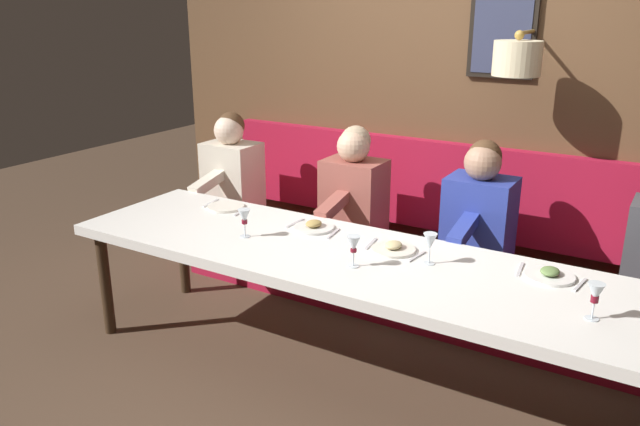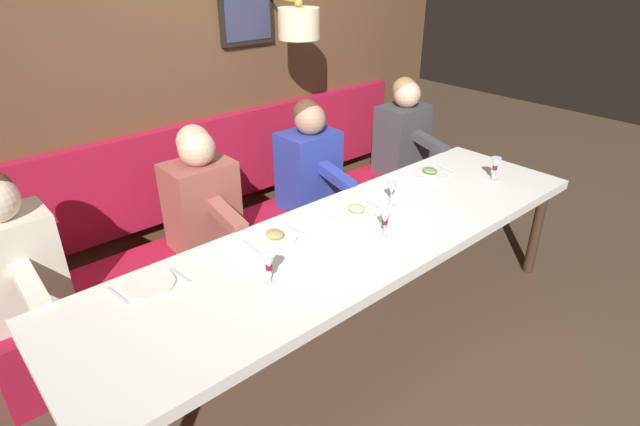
% 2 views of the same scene
% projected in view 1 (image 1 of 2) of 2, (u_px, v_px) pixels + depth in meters
% --- Properties ---
extents(ground_plane, '(12.00, 12.00, 0.00)m').
position_uv_depth(ground_plane, '(345.00, 374.00, 3.59)').
color(ground_plane, '#4C3828').
extents(dining_table, '(0.90, 3.25, 0.74)m').
position_uv_depth(dining_table, '(346.00, 263.00, 3.37)').
color(dining_table, silver).
rests_on(dining_table, ground_plane).
extents(banquette_bench, '(0.52, 3.45, 0.45)m').
position_uv_depth(banquette_bench, '(409.00, 282.00, 4.24)').
color(banquette_bench, maroon).
rests_on(banquette_bench, ground_plane).
extents(back_wall_panel, '(0.59, 4.65, 2.90)m').
position_uv_depth(back_wall_panel, '(451.00, 101.00, 4.34)').
color(back_wall_panel, brown).
rests_on(back_wall_panel, ground_plane).
extents(diner_near, '(0.60, 0.40, 0.79)m').
position_uv_depth(diner_near, '(479.00, 209.00, 3.84)').
color(diner_near, '#283893').
rests_on(diner_near, banquette_bench).
extents(diner_middle, '(0.60, 0.40, 0.79)m').
position_uv_depth(diner_middle, '(354.00, 189.00, 4.26)').
color(diner_middle, '#934C42').
rests_on(diner_middle, banquette_bench).
extents(diner_far, '(0.60, 0.40, 0.79)m').
position_uv_depth(diner_far, '(232.00, 168.00, 4.77)').
color(diner_far, beige).
rests_on(diner_far, banquette_bench).
extents(place_setting_0, '(0.24, 0.33, 0.05)m').
position_uv_depth(place_setting_0, '(393.00, 248.00, 3.39)').
color(place_setting_0, silver).
rests_on(place_setting_0, dining_table).
extents(place_setting_1, '(0.24, 0.33, 0.05)m').
position_uv_depth(place_setting_1, '(550.00, 275.00, 3.06)').
color(place_setting_1, white).
rests_on(place_setting_1, dining_table).
extents(place_setting_2, '(0.24, 0.33, 0.01)m').
position_uv_depth(place_setting_2, '(226.00, 207.00, 4.10)').
color(place_setting_2, silver).
rests_on(place_setting_2, dining_table).
extents(place_setting_3, '(0.24, 0.32, 0.05)m').
position_uv_depth(place_setting_3, '(314.00, 226.00, 3.72)').
color(place_setting_3, silver).
rests_on(place_setting_3, dining_table).
extents(wine_glass_0, '(0.07, 0.07, 0.16)m').
position_uv_depth(wine_glass_0, '(244.00, 217.00, 3.56)').
color(wine_glass_0, silver).
rests_on(wine_glass_0, dining_table).
extents(wine_glass_1, '(0.07, 0.07, 0.16)m').
position_uv_depth(wine_glass_1, '(430.00, 242.00, 3.19)').
color(wine_glass_1, silver).
rests_on(wine_glass_1, dining_table).
extents(wine_glass_2, '(0.07, 0.07, 0.16)m').
position_uv_depth(wine_glass_2, '(595.00, 294.00, 2.63)').
color(wine_glass_2, silver).
rests_on(wine_glass_2, dining_table).
extents(wine_glass_3, '(0.07, 0.07, 0.16)m').
position_uv_depth(wine_glass_3, '(354.00, 245.00, 3.16)').
color(wine_glass_3, silver).
rests_on(wine_glass_3, dining_table).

